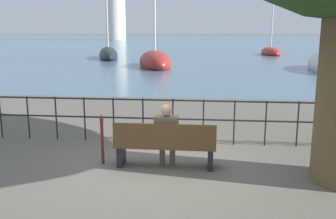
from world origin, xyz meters
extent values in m
plane|color=#605B51|center=(0.00, 0.00, 0.00)|extent=(1000.00, 1000.00, 0.00)
cube|color=slate|center=(0.00, 157.64, 0.00)|extent=(600.00, 300.00, 0.01)
cube|color=brown|center=(0.00, 0.00, 0.42)|extent=(1.94, 0.45, 0.05)
cube|color=brown|center=(0.00, -0.21, 0.68)|extent=(1.94, 0.04, 0.45)
cube|color=black|center=(-0.87, 0.00, 0.20)|extent=(0.10, 0.41, 0.40)
cube|color=black|center=(0.87, 0.00, 0.20)|extent=(0.10, 0.41, 0.40)
cylinder|color=brown|center=(-0.08, 0.16, 0.23)|extent=(0.11, 0.11, 0.45)
cylinder|color=brown|center=(0.12, 0.16, 0.23)|extent=(0.11, 0.11, 0.45)
cube|color=brown|center=(0.02, 0.07, 0.50)|extent=(0.38, 0.26, 0.14)
cube|color=brown|center=(0.02, -0.02, 0.73)|extent=(0.45, 0.24, 0.56)
sphere|color=tan|center=(0.02, -0.02, 1.13)|extent=(0.22, 0.22, 0.22)
cylinder|color=black|center=(-4.25, 1.60, 0.53)|extent=(0.04, 0.04, 1.05)
cylinder|color=black|center=(-3.54, 1.60, 0.53)|extent=(0.04, 0.04, 1.05)
cylinder|color=black|center=(-2.84, 1.60, 0.53)|extent=(0.04, 0.04, 1.05)
cylinder|color=black|center=(-2.13, 1.60, 0.53)|extent=(0.04, 0.04, 1.05)
cylinder|color=black|center=(-1.42, 1.60, 0.53)|extent=(0.04, 0.04, 1.05)
cylinder|color=black|center=(-0.71, 1.60, 0.53)|extent=(0.04, 0.04, 1.05)
cylinder|color=black|center=(0.00, 1.60, 0.53)|extent=(0.04, 0.04, 1.05)
cylinder|color=black|center=(0.71, 1.60, 0.53)|extent=(0.04, 0.04, 1.05)
cylinder|color=black|center=(1.42, 1.60, 0.53)|extent=(0.04, 0.04, 1.05)
cylinder|color=black|center=(2.13, 1.60, 0.53)|extent=(0.04, 0.04, 1.05)
cylinder|color=black|center=(2.84, 1.60, 0.53)|extent=(0.04, 0.04, 1.05)
cylinder|color=black|center=(3.54, 1.60, 0.53)|extent=(0.04, 0.04, 1.05)
cylinder|color=black|center=(0.00, 1.60, 1.02)|extent=(14.18, 0.04, 0.04)
cylinder|color=black|center=(0.00, 1.60, 0.58)|extent=(14.18, 0.04, 0.04)
cylinder|color=maroon|center=(-1.25, 0.02, 0.45)|extent=(0.06, 0.06, 0.89)
cone|color=maroon|center=(-1.25, 0.02, 0.95)|extent=(0.09, 0.09, 0.12)
ellipsoid|color=silver|center=(8.64, 19.63, 0.36)|extent=(2.51, 7.39, 1.79)
ellipsoid|color=maroon|center=(7.88, 37.12, 0.25)|extent=(2.27, 5.56, 1.24)
ellipsoid|color=black|center=(-9.00, 29.54, 0.32)|extent=(4.13, 8.50, 1.62)
cylinder|color=silver|center=(-9.00, 29.54, 5.25)|extent=(0.14, 0.14, 8.87)
ellipsoid|color=maroon|center=(-3.14, 20.98, 0.35)|extent=(3.93, 7.10, 1.73)
cylinder|color=silver|center=(-28.57, 112.80, 10.41)|extent=(6.11, 6.11, 20.81)
camera|label=1|loc=(0.78, -6.87, 2.57)|focal=40.00mm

